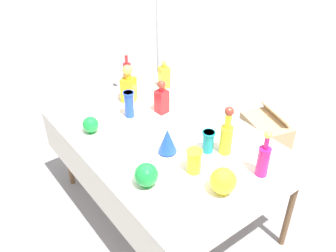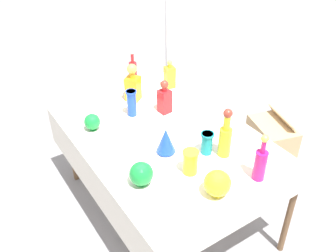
{
  "view_description": "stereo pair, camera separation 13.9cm",
  "coord_description": "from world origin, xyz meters",
  "px_view_note": "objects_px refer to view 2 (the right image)",
  "views": [
    {
      "loc": [
        1.73,
        -1.32,
        2.37
      ],
      "look_at": [
        0.0,
        0.0,
        0.86
      ],
      "focal_mm": 40.0,
      "sensor_mm": 36.0,
      "label": 1
    },
    {
      "loc": [
        1.81,
        -1.2,
        2.37
      ],
      "look_at": [
        0.0,
        0.0,
        0.86
      ],
      "focal_mm": 40.0,
      "sensor_mm": 36.0,
      "label": 2
    }
  ],
  "objects_px": {
    "cardboard_box_behind_left": "(271,141)",
    "tall_bottle_2": "(225,137)",
    "tall_bottle_0": "(261,162)",
    "round_bowl_2": "(92,122)",
    "canopy_pole": "(168,37)",
    "square_decanter_1": "(133,85)",
    "slender_vase_1": "(190,161)",
    "round_bowl_0": "(217,183)",
    "square_decanter_2": "(165,99)",
    "slender_vase_2": "(132,102)",
    "square_decanter_0": "(170,76)",
    "tall_bottle_1": "(133,73)",
    "fluted_vase_0": "(166,140)",
    "round_bowl_1": "(141,174)",
    "slender_vase_0": "(207,142)"
  },
  "relations": [
    {
      "from": "square_decanter_0",
      "to": "canopy_pole",
      "type": "xyz_separation_m",
      "value": [
        -0.53,
        0.33,
        0.11
      ]
    },
    {
      "from": "square_decanter_2",
      "to": "slender_vase_2",
      "type": "relative_size",
      "value": 1.3
    },
    {
      "from": "slender_vase_1",
      "to": "canopy_pole",
      "type": "relative_size",
      "value": 0.07
    },
    {
      "from": "square_decanter_1",
      "to": "cardboard_box_behind_left",
      "type": "xyz_separation_m",
      "value": [
        0.57,
        1.16,
        -0.7
      ]
    },
    {
      "from": "round_bowl_0",
      "to": "square_decanter_2",
      "type": "bearing_deg",
      "value": 165.47
    },
    {
      "from": "square_decanter_1",
      "to": "round_bowl_2",
      "type": "bearing_deg",
      "value": -65.3
    },
    {
      "from": "round_bowl_1",
      "to": "tall_bottle_0",
      "type": "bearing_deg",
      "value": 60.52
    },
    {
      "from": "tall_bottle_0",
      "to": "cardboard_box_behind_left",
      "type": "height_order",
      "value": "tall_bottle_0"
    },
    {
      "from": "canopy_pole",
      "to": "cardboard_box_behind_left",
      "type": "bearing_deg",
      "value": 22.46
    },
    {
      "from": "tall_bottle_1",
      "to": "square_decanter_2",
      "type": "height_order",
      "value": "tall_bottle_1"
    },
    {
      "from": "round_bowl_1",
      "to": "square_decanter_2",
      "type": "bearing_deg",
      "value": 137.12
    },
    {
      "from": "slender_vase_0",
      "to": "square_decanter_2",
      "type": "bearing_deg",
      "value": 175.56
    },
    {
      "from": "square_decanter_2",
      "to": "slender_vase_0",
      "type": "height_order",
      "value": "square_decanter_2"
    },
    {
      "from": "square_decanter_1",
      "to": "slender_vase_2",
      "type": "distance_m",
      "value": 0.24
    },
    {
      "from": "slender_vase_1",
      "to": "fluted_vase_0",
      "type": "xyz_separation_m",
      "value": [
        -0.26,
        -0.02,
        0.01
      ]
    },
    {
      "from": "square_decanter_0",
      "to": "tall_bottle_1",
      "type": "bearing_deg",
      "value": -128.04
    },
    {
      "from": "slender_vase_2",
      "to": "round_bowl_1",
      "type": "distance_m",
      "value": 0.79
    },
    {
      "from": "round_bowl_2",
      "to": "canopy_pole",
      "type": "xyz_separation_m",
      "value": [
        -0.76,
        1.17,
        0.15
      ]
    },
    {
      "from": "square_decanter_0",
      "to": "cardboard_box_behind_left",
      "type": "bearing_deg",
      "value": 53.48
    },
    {
      "from": "fluted_vase_0",
      "to": "canopy_pole",
      "type": "distance_m",
      "value": 1.55
    },
    {
      "from": "slender_vase_1",
      "to": "fluted_vase_0",
      "type": "relative_size",
      "value": 0.87
    },
    {
      "from": "slender_vase_1",
      "to": "round_bowl_0",
      "type": "distance_m",
      "value": 0.25
    },
    {
      "from": "slender_vase_2",
      "to": "tall_bottle_1",
      "type": "bearing_deg",
      "value": 149.35
    },
    {
      "from": "cardboard_box_behind_left",
      "to": "tall_bottle_0",
      "type": "bearing_deg",
      "value": -54.19
    },
    {
      "from": "fluted_vase_0",
      "to": "square_decanter_2",
      "type": "bearing_deg",
      "value": 147.8
    },
    {
      "from": "square_decanter_2",
      "to": "fluted_vase_0",
      "type": "distance_m",
      "value": 0.51
    },
    {
      "from": "square_decanter_2",
      "to": "slender_vase_1",
      "type": "bearing_deg",
      "value": -20.42
    },
    {
      "from": "square_decanter_2",
      "to": "fluted_vase_0",
      "type": "bearing_deg",
      "value": -32.2
    },
    {
      "from": "tall_bottle_2",
      "to": "fluted_vase_0",
      "type": "xyz_separation_m",
      "value": [
        -0.24,
        -0.31,
        -0.05
      ]
    },
    {
      "from": "round_bowl_0",
      "to": "tall_bottle_2",
      "type": "bearing_deg",
      "value": 133.19
    },
    {
      "from": "tall_bottle_0",
      "to": "slender_vase_1",
      "type": "distance_m",
      "value": 0.43
    },
    {
      "from": "tall_bottle_1",
      "to": "round_bowl_1",
      "type": "relative_size",
      "value": 2.1
    },
    {
      "from": "square_decanter_1",
      "to": "slender_vase_2",
      "type": "bearing_deg",
      "value": -31.69
    },
    {
      "from": "round_bowl_1",
      "to": "canopy_pole",
      "type": "xyz_separation_m",
      "value": [
        -1.46,
        1.16,
        0.14
      ]
    },
    {
      "from": "square_decanter_2",
      "to": "slender_vase_1",
      "type": "distance_m",
      "value": 0.74
    },
    {
      "from": "square_decanter_0",
      "to": "slender_vase_2",
      "type": "bearing_deg",
      "value": -66.46
    },
    {
      "from": "tall_bottle_2",
      "to": "square_decanter_2",
      "type": "bearing_deg",
      "value": -176.71
    },
    {
      "from": "slender_vase_2",
      "to": "round_bowl_2",
      "type": "bearing_deg",
      "value": -87.88
    },
    {
      "from": "slender_vase_2",
      "to": "round_bowl_2",
      "type": "xyz_separation_m",
      "value": [
        0.01,
        -0.34,
        -0.05
      ]
    },
    {
      "from": "fluted_vase_0",
      "to": "round_bowl_0",
      "type": "distance_m",
      "value": 0.51
    },
    {
      "from": "square_decanter_0",
      "to": "round_bowl_1",
      "type": "distance_m",
      "value": 1.25
    },
    {
      "from": "square_decanter_1",
      "to": "round_bowl_0",
      "type": "relative_size",
      "value": 1.89
    },
    {
      "from": "tall_bottle_1",
      "to": "round_bowl_2",
      "type": "relative_size",
      "value": 2.59
    },
    {
      "from": "tall_bottle_0",
      "to": "slender_vase_2",
      "type": "height_order",
      "value": "tall_bottle_0"
    },
    {
      "from": "tall_bottle_0",
      "to": "square_decanter_0",
      "type": "distance_m",
      "value": 1.31
    },
    {
      "from": "fluted_vase_0",
      "to": "canopy_pole",
      "type": "height_order",
      "value": "canopy_pole"
    },
    {
      "from": "tall_bottle_1",
      "to": "slender_vase_0",
      "type": "bearing_deg",
      "value": -2.85
    },
    {
      "from": "slender_vase_0",
      "to": "square_decanter_0",
      "type": "bearing_deg",
      "value": 161.34
    },
    {
      "from": "square_decanter_1",
      "to": "round_bowl_2",
      "type": "distance_m",
      "value": 0.52
    },
    {
      "from": "cardboard_box_behind_left",
      "to": "tall_bottle_2",
      "type": "bearing_deg",
      "value": -67.86
    }
  ]
}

